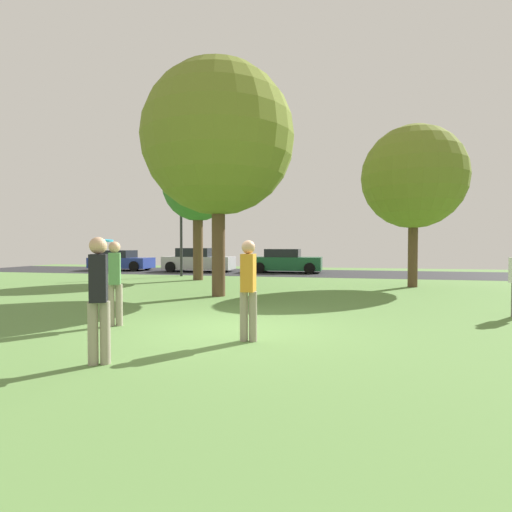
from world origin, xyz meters
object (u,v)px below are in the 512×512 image
at_px(oak_tree_center, 414,177).
at_px(person_thrower, 115,279).
at_px(person_bystander, 248,285).
at_px(frisbee_disc, 104,240).
at_px(oak_tree_right, 198,187).
at_px(parked_car_silver, 198,261).
at_px(parked_car_blue, 121,261).
at_px(person_catcher, 99,293).
at_px(maple_tree_near, 218,139).
at_px(parked_car_green, 286,262).
at_px(street_lamp_post, 181,234).

bearing_deg(oak_tree_center, person_thrower, -127.76).
distance_m(person_bystander, frisbee_disc, 2.46).
height_order(oak_tree_right, parked_car_silver, oak_tree_right).
xyz_separation_m(oak_tree_right, parked_car_blue, (-7.55, 5.76, -3.79)).
height_order(person_bystander, parked_car_blue, person_bystander).
bearing_deg(person_catcher, maple_tree_near, -22.56).
xyz_separation_m(oak_tree_center, parked_car_green, (-6.07, 7.04, -3.66)).
bearing_deg(oak_tree_center, oak_tree_right, 173.10).
distance_m(oak_tree_center, person_catcher, 13.61).
relative_size(person_thrower, person_catcher, 0.98).
xyz_separation_m(person_thrower, street_lamp_post, (-3.83, 12.42, 1.28)).
relative_size(oak_tree_right, person_bystander, 3.50).
bearing_deg(person_bystander, oak_tree_center, -24.83).
height_order(maple_tree_near, parked_car_green, maple_tree_near).
bearing_deg(oak_tree_center, person_catcher, -116.92).
relative_size(parked_car_green, street_lamp_post, 0.93).
bearing_deg(maple_tree_near, parked_car_blue, 132.59).
bearing_deg(oak_tree_right, parked_car_silver, 110.65).
height_order(oak_tree_center, oak_tree_right, oak_tree_center).
relative_size(maple_tree_near, person_thrower, 4.34).
relative_size(maple_tree_near, person_catcher, 4.24).
xyz_separation_m(maple_tree_near, person_bystander, (2.37, -5.69, -4.09)).
bearing_deg(frisbee_disc, person_catcher, -62.43).
relative_size(maple_tree_near, person_bystander, 4.32).
bearing_deg(oak_tree_center, frisbee_disc, -119.92).
height_order(oak_tree_right, maple_tree_near, maple_tree_near).
height_order(oak_tree_center, person_thrower, oak_tree_center).
bearing_deg(maple_tree_near, person_catcher, -84.99).
height_order(oak_tree_right, street_lamp_post, oak_tree_right).
bearing_deg(parked_car_silver, person_catcher, -73.34).
relative_size(frisbee_disc, parked_car_blue, 0.09).
bearing_deg(parked_car_silver, oak_tree_center, -30.33).
bearing_deg(oak_tree_center, person_bystander, -113.02).
height_order(oak_tree_right, frisbee_disc, oak_tree_right).
distance_m(person_thrower, frisbee_disc, 2.06).
height_order(oak_tree_center, street_lamp_post, oak_tree_center).
bearing_deg(maple_tree_near, frisbee_disc, -87.68).
distance_m(oak_tree_right, street_lamp_post, 3.34).
height_order(maple_tree_near, parked_car_blue, maple_tree_near).
xyz_separation_m(oak_tree_center, parked_car_blue, (-16.95, 6.90, -3.71)).
height_order(person_thrower, frisbee_disc, frisbee_disc).
bearing_deg(person_bystander, parked_car_blue, 35.07).
relative_size(person_thrower, street_lamp_post, 0.39).
bearing_deg(frisbee_disc, parked_car_silver, 106.18).
bearing_deg(person_thrower, parked_car_silver, 167.31).
distance_m(oak_tree_center, parked_car_silver, 13.83).
bearing_deg(street_lamp_post, oak_tree_right, -49.20).
distance_m(oak_tree_center, person_bystander, 11.39).
xyz_separation_m(oak_tree_right, parked_car_silver, (-2.11, 5.60, -3.73)).
relative_size(person_bystander, frisbee_disc, 4.60).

